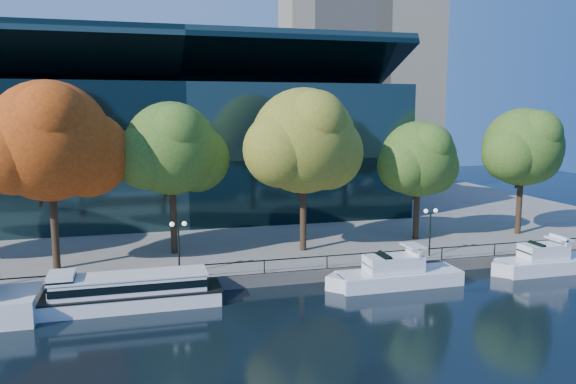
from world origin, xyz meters
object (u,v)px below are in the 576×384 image
object	(u,v)px
tree_1	(52,144)
tree_4	(420,161)
lamp_2	(430,221)
tour_boat	(118,291)
tree_2	(173,151)
tree_3	(306,143)
cruiser_near	(394,274)
tree_5	(524,149)
lamp_1	(178,235)
cruiser_far	(543,261)

from	to	relation	value
tree_1	tree_4	size ratio (longest dim) A/B	1.29
lamp_2	tour_boat	bearing A→B (deg)	-172.25
tree_2	tree_3	world-z (taller)	tree_3
cruiser_near	tree_5	xyz separation A→B (m)	(18.12, 9.29, 8.49)
tree_3	tree_4	xyz separation A→B (m)	(11.62, 1.45, -1.91)
tree_5	lamp_2	xyz separation A→B (m)	(-12.98, -5.39, -5.46)
tour_boat	lamp_1	distance (m)	6.18
tour_boat	lamp_2	xyz separation A→B (m)	(25.06, 3.41, 2.83)
tree_3	tree_5	world-z (taller)	tree_3
tour_boat	tree_2	xyz separation A→B (m)	(4.52, 9.92, 8.67)
tree_1	tree_2	world-z (taller)	tree_1
cruiser_near	tree_5	world-z (taller)	tree_5
tree_3	lamp_1	xyz separation A→B (m)	(-11.22, -4.56, -6.40)
tree_2	tree_4	world-z (taller)	tree_2
tour_boat	tree_2	world-z (taller)	tree_2
cruiser_near	tree_1	world-z (taller)	tree_1
cruiser_near	lamp_2	xyz separation A→B (m)	(5.14, 3.90, 3.03)
tree_2	lamp_1	xyz separation A→B (m)	(-0.23, -6.50, -5.84)
cruiser_near	tree_3	size ratio (longest dim) A/B	0.75
tree_1	lamp_2	bearing A→B (deg)	-7.63
lamp_1	lamp_2	bearing A→B (deg)	0.00
lamp_1	lamp_2	world-z (taller)	same
tree_3	tree_5	size ratio (longest dim) A/B	1.14
tour_boat	cruiser_near	distance (m)	19.93
tree_3	tree_4	bearing A→B (deg)	7.11
tree_5	tree_4	bearing A→B (deg)	176.73
cruiser_near	tree_2	xyz separation A→B (m)	(-15.40, 10.40, 8.87)
cruiser_far	tree_1	distance (m)	39.86
cruiser_far	tree_5	xyz separation A→B (m)	(4.75, 9.21, 8.48)
cruiser_near	cruiser_far	bearing A→B (deg)	0.35
tree_2	lamp_1	bearing A→B (deg)	-92.02
tree_4	tree_5	world-z (taller)	tree_5
tree_1	lamp_1	world-z (taller)	tree_1
tree_1	tree_3	bearing A→B (deg)	1.70
tree_3	lamp_2	distance (m)	12.36
cruiser_far	lamp_1	size ratio (longest dim) A/B	2.29
tree_4	tour_boat	bearing A→B (deg)	-160.85
tour_boat	tree_4	distance (m)	29.65
tree_2	lamp_2	world-z (taller)	tree_2
cruiser_near	lamp_2	distance (m)	7.13
tree_2	tree_4	distance (m)	22.66
tour_boat	lamp_2	bearing A→B (deg)	7.75
tree_2	tree_1	bearing A→B (deg)	-164.42
cruiser_far	lamp_2	xyz separation A→B (m)	(-8.23, 3.82, 3.02)
tour_boat	tree_5	bearing A→B (deg)	13.03
tree_3	tree_5	bearing A→B (deg)	2.11
tree_5	lamp_1	bearing A→B (deg)	-170.92
cruiser_far	tree_5	bearing A→B (deg)	62.73
lamp_1	cruiser_near	bearing A→B (deg)	-14.01
tree_2	lamp_2	bearing A→B (deg)	-17.57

